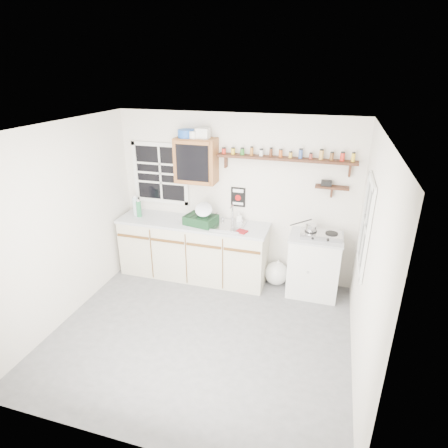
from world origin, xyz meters
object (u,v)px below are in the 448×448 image
(main_cabinet, at_px, (193,249))
(hotplate, at_px, (321,235))
(right_cabinet, at_px, (314,265))
(spice_shelf, at_px, (286,158))
(upper_cabinet, at_px, (196,161))
(dish_rack, at_px, (202,217))

(main_cabinet, bearing_deg, hotplate, 0.16)
(right_cabinet, relative_size, spice_shelf, 0.48)
(hotplate, bearing_deg, upper_cabinet, 172.78)
(main_cabinet, relative_size, spice_shelf, 1.21)
(main_cabinet, height_order, right_cabinet, main_cabinet)
(upper_cabinet, xyz_separation_m, hotplate, (1.85, -0.14, -0.88))
(dish_rack, relative_size, hotplate, 0.87)
(dish_rack, height_order, hotplate, dish_rack)
(right_cabinet, bearing_deg, main_cabinet, -179.21)
(spice_shelf, bearing_deg, main_cabinet, -170.83)
(right_cabinet, relative_size, hotplate, 1.59)
(upper_cabinet, height_order, dish_rack, upper_cabinet)
(main_cabinet, xyz_separation_m, spice_shelf, (1.32, 0.21, 1.47))
(dish_rack, bearing_deg, upper_cabinet, 137.64)
(hotplate, bearing_deg, dish_rack, 178.66)
(right_cabinet, xyz_separation_m, upper_cabinet, (-1.80, 0.12, 1.37))
(right_cabinet, distance_m, upper_cabinet, 2.26)
(upper_cabinet, bearing_deg, dish_rack, -53.72)
(main_cabinet, height_order, spice_shelf, spice_shelf)
(upper_cabinet, height_order, hotplate, upper_cabinet)
(right_cabinet, relative_size, dish_rack, 1.81)
(upper_cabinet, bearing_deg, spice_shelf, 3.08)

